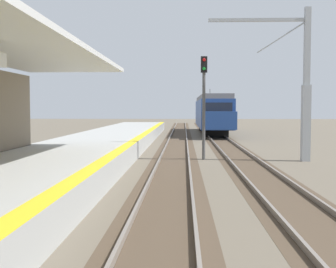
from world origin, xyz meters
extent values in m
cube|color=#A8A8A3|center=(-2.50, 16.00, 0.45)|extent=(5.00, 80.00, 0.90)
cube|color=yellow|center=(-0.25, 16.00, 0.90)|extent=(0.50, 80.00, 0.01)
cube|color=#4C3D2D|center=(1.90, 20.00, 0.00)|extent=(2.34, 120.00, 0.01)
cube|color=slate|center=(1.18, 20.00, 0.08)|extent=(0.08, 120.00, 0.15)
cube|color=slate|center=(2.62, 20.00, 0.08)|extent=(0.08, 120.00, 0.15)
cube|color=#4C3D2D|center=(5.30, 20.00, 0.00)|extent=(2.34, 120.00, 0.01)
cube|color=slate|center=(4.58, 20.00, 0.08)|extent=(0.08, 120.00, 0.15)
cube|color=slate|center=(6.02, 20.00, 0.08)|extent=(0.08, 120.00, 0.15)
cube|color=navy|center=(5.30, 48.19, 2.07)|extent=(2.90, 18.00, 2.70)
cube|color=slate|center=(5.30, 48.19, 3.64)|extent=(2.67, 18.00, 0.44)
cube|color=black|center=(5.30, 39.17, 2.48)|extent=(2.32, 0.06, 1.21)
cube|color=navy|center=(5.30, 38.39, 1.60)|extent=(2.78, 1.60, 1.49)
cube|color=black|center=(6.76, 48.19, 2.48)|extent=(0.04, 15.84, 0.86)
cylinder|color=#333333|center=(5.30, 51.79, 4.31)|extent=(0.06, 0.06, 0.90)
cube|color=black|center=(5.30, 42.34, 0.36)|extent=(2.17, 2.20, 0.72)
cube|color=black|center=(5.30, 54.04, 0.36)|extent=(2.17, 2.20, 0.72)
cylinder|color=#4C4C4C|center=(3.38, 23.95, 2.20)|extent=(0.16, 0.16, 4.40)
cube|color=black|center=(3.38, 23.95, 4.80)|extent=(0.32, 0.24, 0.80)
sphere|color=red|center=(3.38, 23.81, 5.02)|extent=(0.16, 0.16, 0.16)
sphere|color=green|center=(3.38, 23.81, 4.58)|extent=(0.16, 0.16, 0.16)
cube|color=#9EA3A8|center=(8.36, 23.47, 1.88)|extent=(0.40, 0.40, 3.75)
cube|color=#9EA3A8|center=(8.36, 23.47, 5.62)|extent=(0.28, 0.28, 3.75)
cube|color=#9EA3A8|center=(5.96, 23.47, 6.90)|extent=(4.80, 0.16, 0.16)
cylinder|color=#9EA3A8|center=(7.16, 23.47, 6.10)|extent=(2.47, 0.07, 1.60)
camera|label=1|loc=(2.37, 1.26, 2.61)|focal=47.95mm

